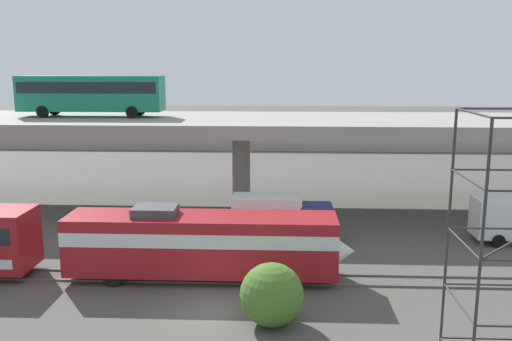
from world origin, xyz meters
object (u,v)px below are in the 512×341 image
at_px(parked_car_4, 74,127).
at_px(service_truck_west, 279,216).
at_px(transit_bus_on_overpass, 91,92).
at_px(parked_car_1, 438,129).
at_px(parked_car_0, 251,130).
at_px(parked_car_6, 442,131).
at_px(parked_car_7, 330,130).
at_px(scaffolding_tower, 512,264).
at_px(train_locomotive, 215,242).
at_px(parked_car_5, 354,127).
at_px(parked_car_3, 472,128).
at_px(parked_car_2, 166,126).

bearing_deg(parked_car_4, service_truck_west, 124.99).
distance_m(transit_bus_on_overpass, parked_car_1, 52.65).
xyz_separation_m(parked_car_0, parked_car_6, (27.01, 0.28, 0.00)).
bearing_deg(parked_car_7, scaffolding_tower, 90.54).
height_order(train_locomotive, parked_car_6, train_locomotive).
bearing_deg(scaffolding_tower, parked_car_5, 87.05).
bearing_deg(parked_car_1, scaffolding_tower, -103.55).
height_order(service_truck_west, scaffolding_tower, scaffolding_tower).
xyz_separation_m(parked_car_3, parked_car_5, (-17.03, 1.21, 0.00)).
bearing_deg(parked_car_3, parked_car_7, 9.95).
distance_m(parked_car_1, parked_car_4, 53.74).
distance_m(train_locomotive, parked_car_2, 54.65).
bearing_deg(parked_car_5, parked_car_1, 170.41).
bearing_deg(parked_car_2, parked_car_1, -2.05).
bearing_deg(parked_car_2, train_locomotive, -75.31).
distance_m(train_locomotive, parked_car_1, 57.81).
relative_size(service_truck_west, parked_car_3, 1.60).
distance_m(scaffolding_tower, parked_car_2, 69.53).
relative_size(parked_car_0, parked_car_7, 0.89).
distance_m(parked_car_2, parked_car_4, 13.54).
relative_size(parked_car_3, parked_car_5, 0.98).
height_order(train_locomotive, service_truck_west, train_locomotive).
relative_size(parked_car_1, parked_car_2, 0.91).
relative_size(parked_car_2, parked_car_5, 1.07).
xyz_separation_m(scaffolding_tower, parked_car_7, (-0.57, 60.48, -3.07)).
relative_size(train_locomotive, parked_car_7, 3.48).
bearing_deg(scaffolding_tower, parked_car_7, 90.54).
xyz_separation_m(parked_car_1, parked_car_7, (-15.85, -2.88, 0.00)).
bearing_deg(parked_car_1, train_locomotive, -117.19).
height_order(parked_car_2, parked_car_4, same).
bearing_deg(service_truck_west, parked_car_0, 95.87).
bearing_deg(parked_car_1, parked_car_6, -93.07).
xyz_separation_m(parked_car_0, parked_car_1, (27.14, 2.66, 0.00)).
bearing_deg(parked_car_1, parked_car_5, 170.41).
relative_size(parked_car_3, parked_car_6, 0.93).
bearing_deg(parked_car_5, parked_car_0, 17.04).
distance_m(service_truck_west, parked_car_3, 52.93).
height_order(parked_car_2, parked_car_7, same).
relative_size(train_locomotive, scaffolding_tower, 1.52).
height_order(scaffolding_tower, parked_car_5, scaffolding_tower).
xyz_separation_m(train_locomotive, parked_car_5, (14.51, 53.44, 0.35)).
bearing_deg(parked_car_2, transit_bus_on_overpass, -87.50).
distance_m(service_truck_west, parked_car_4, 53.84).
height_order(transit_bus_on_overpass, parked_car_0, transit_bus_on_overpass).
xyz_separation_m(service_truck_west, parked_car_7, (7.03, 41.22, 0.91)).
distance_m(transit_bus_on_overpass, parked_car_6, 51.00).
xyz_separation_m(parked_car_0, parked_car_5, (15.24, 4.67, 0.00)).
distance_m(scaffolding_tower, parked_car_4, 74.19).
relative_size(scaffolding_tower, parked_car_5, 2.42).
bearing_deg(parked_car_5, parked_car_4, 2.75).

